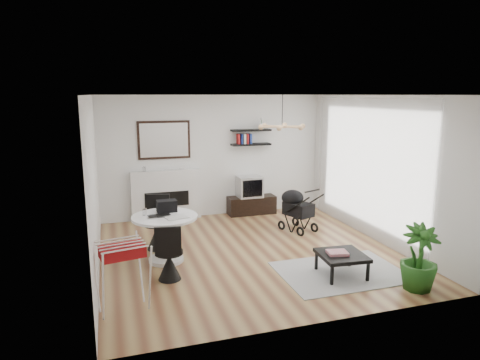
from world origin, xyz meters
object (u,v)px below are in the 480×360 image
object	(u,v)px
fireplace	(166,189)
crt_tv	(249,186)
dining_table	(165,231)
potted_plant	(419,258)
tv_console	(252,205)
coffee_table	(342,256)
stroller	(296,211)
drying_rack	(123,275)

from	to	relation	value
fireplace	crt_tv	distance (m)	1.87
dining_table	potted_plant	xyz separation A→B (m)	(3.25, -2.10, -0.05)
dining_table	potted_plant	size ratio (longest dim) A/B	1.14
tv_console	potted_plant	xyz separation A→B (m)	(0.98, -4.38, 0.26)
tv_console	fireplace	bearing A→B (deg)	176.28
tv_console	coffee_table	world-z (taller)	tv_console
potted_plant	stroller	bearing A→B (deg)	99.53
drying_rack	potted_plant	bearing A→B (deg)	-19.90
fireplace	stroller	size ratio (longest dim) A/B	2.36
fireplace	coffee_table	xyz separation A→B (m)	(2.11, -3.78, -0.37)
potted_plant	drying_rack	bearing A→B (deg)	171.43
coffee_table	potted_plant	distance (m)	1.08
tv_console	dining_table	size ratio (longest dim) A/B	1.03
crt_tv	coffee_table	size ratio (longest dim) A/B	0.76
fireplace	drying_rack	distance (m)	4.06
drying_rack	potted_plant	world-z (taller)	potted_plant
dining_table	coffee_table	distance (m)	2.83
tv_console	drying_rack	world-z (taller)	drying_rack
tv_console	crt_tv	distance (m)	0.45
tv_console	crt_tv	bearing A→B (deg)	-176.78
crt_tv	coffee_table	xyz separation A→B (m)	(0.25, -3.65, -0.33)
fireplace	dining_table	size ratio (longest dim) A/B	2.03
dining_table	coffee_table	world-z (taller)	dining_table
coffee_table	potted_plant	bearing A→B (deg)	-42.48
dining_table	coffee_table	bearing A→B (deg)	-29.17
potted_plant	crt_tv	bearing A→B (deg)	103.30
drying_rack	coffee_table	world-z (taller)	drying_rack
potted_plant	tv_console	bearing A→B (deg)	102.57
dining_table	potted_plant	distance (m)	3.87
dining_table	potted_plant	bearing A→B (deg)	-32.82
drying_rack	crt_tv	bearing A→B (deg)	40.70
potted_plant	dining_table	bearing A→B (deg)	147.18
stroller	coffee_table	world-z (taller)	stroller
fireplace	potted_plant	xyz separation A→B (m)	(2.90, -4.50, -0.22)
stroller	coffee_table	xyz separation A→B (m)	(-0.29, -2.25, -0.08)
fireplace	potted_plant	size ratio (longest dim) A/B	2.31
drying_rack	coffee_table	xyz separation A→B (m)	(3.19, 0.12, -0.17)
tv_console	potted_plant	bearing A→B (deg)	-77.43
fireplace	coffee_table	size ratio (longest dim) A/B	3.03
fireplace	coffee_table	world-z (taller)	fireplace
fireplace	potted_plant	bearing A→B (deg)	-57.21
tv_console	stroller	bearing A→B (deg)	-71.23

